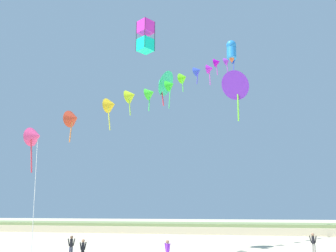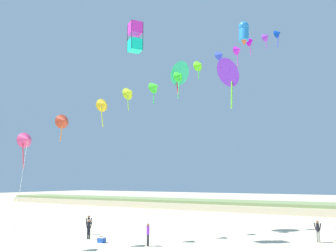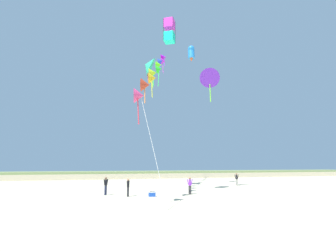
# 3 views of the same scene
# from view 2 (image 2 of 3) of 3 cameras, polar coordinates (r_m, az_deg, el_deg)

# --- Properties ---
(dune_ridge) EXTENTS (120.00, 9.92, 1.49)m
(dune_ridge) POSITION_cam_2_polar(r_m,az_deg,el_deg) (58.57, 18.36, -12.29)
(dune_ridge) COLOR beige
(dune_ridge) RESTS_ON ground
(person_near_left) EXTENTS (0.37, 0.51, 1.59)m
(person_near_left) POSITION_cam_2_polar(r_m,az_deg,el_deg) (31.35, -12.58, -15.63)
(person_near_left) COLOR black
(person_near_left) RESTS_ON ground
(person_near_right) EXTENTS (0.49, 0.45, 1.67)m
(person_near_right) POSITION_cam_2_polar(r_m,az_deg,el_deg) (33.91, -12.61, -15.01)
(person_near_right) COLOR #282D4C
(person_near_right) RESTS_ON ground
(person_mid_center) EXTENTS (0.60, 0.23, 1.71)m
(person_mid_center) POSITION_cam_2_polar(r_m,az_deg,el_deg) (31.21, 22.89, -15.06)
(person_mid_center) COLOR gray
(person_mid_center) RESTS_ON ground
(person_far_left) EXTENTS (0.51, 0.41, 1.64)m
(person_far_left) POSITION_cam_2_polar(r_m,az_deg,el_deg) (27.52, -3.23, -16.75)
(person_far_left) COLOR black
(person_far_left) RESTS_ON ground
(kite_banner_string) EXTENTS (11.98, 31.94, 24.70)m
(kite_banner_string) POSITION_cam_2_polar(r_m,az_deg,el_deg) (36.73, 3.60, 9.09)
(kite_banner_string) COLOR #ED417D
(large_kite_low_lead) EXTENTS (1.46, 1.46, 2.52)m
(large_kite_low_lead) POSITION_cam_2_polar(r_m,az_deg,el_deg) (31.28, -5.29, 14.03)
(large_kite_low_lead) COLOR #10EEBF
(large_kite_mid_trail) EXTENTS (3.15, 2.92, 4.53)m
(large_kite_mid_trail) POSITION_cam_2_polar(r_m,az_deg,el_deg) (30.61, 10.09, 8.68)
(large_kite_mid_trail) COLOR #742BD4
(large_kite_high_solo) EXTENTS (1.12, 1.27, 2.43)m
(large_kite_high_solo) POSITION_cam_2_polar(r_m,az_deg,el_deg) (36.83, 12.07, 14.45)
(large_kite_high_solo) COLOR #2280D8
(large_kite_outer_drift) EXTENTS (2.33, 2.90, 3.76)m
(large_kite_outer_drift) POSITION_cam_2_polar(r_m,az_deg,el_deg) (37.24, 1.49, 8.56)
(large_kite_outer_drift) COLOR #2CCE8D
(beach_cooler) EXTENTS (0.58, 0.41, 0.46)m
(beach_cooler) POSITION_cam_2_polar(r_m,az_deg,el_deg) (29.56, -10.61, -17.50)
(beach_cooler) COLOR blue
(beach_cooler) RESTS_ON ground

